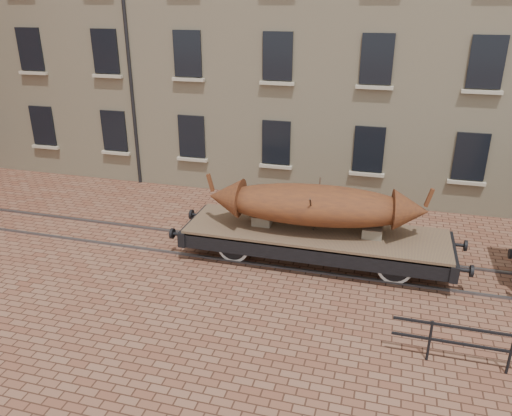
# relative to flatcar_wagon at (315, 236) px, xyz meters

# --- Properties ---
(ground) EXTENTS (90.00, 90.00, 0.00)m
(ground) POSITION_rel_flatcar_wagon_xyz_m (0.11, 0.00, -0.81)
(ground) COLOR brown
(warehouse_cream) EXTENTS (40.00, 10.19, 14.00)m
(warehouse_cream) POSITION_rel_flatcar_wagon_xyz_m (3.11, 9.99, 6.19)
(warehouse_cream) COLOR beige
(warehouse_cream) RESTS_ON ground
(rail_track) EXTENTS (30.00, 1.52, 0.06)m
(rail_track) POSITION_rel_flatcar_wagon_xyz_m (0.11, 0.00, -0.78)
(rail_track) COLOR #59595E
(rail_track) RESTS_ON ground
(flatcar_wagon) EXTENTS (8.59, 2.33, 1.30)m
(flatcar_wagon) POSITION_rel_flatcar_wagon_xyz_m (0.00, 0.00, 0.00)
(flatcar_wagon) COLOR brown
(flatcar_wagon) RESTS_ON ground
(iron_boat) EXTENTS (6.43, 2.16, 1.55)m
(iron_boat) POSITION_rel_flatcar_wagon_xyz_m (-0.06, 0.00, 1.01)
(iron_boat) COLOR brown
(iron_boat) RESTS_ON flatcar_wagon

